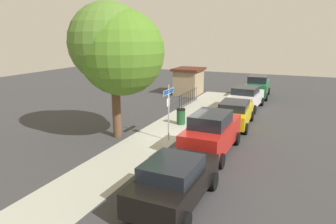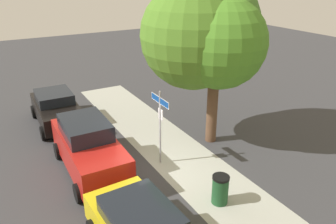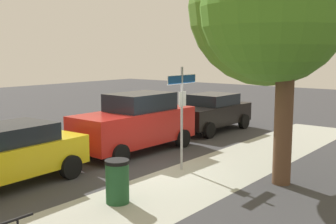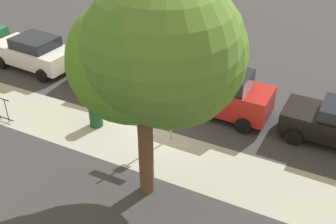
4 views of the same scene
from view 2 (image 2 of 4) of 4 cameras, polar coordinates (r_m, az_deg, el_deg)
ground_plane at (r=12.58m, az=-1.93°, el=-10.04°), size 60.00×60.00×0.00m
sidewalk_strip at (r=11.80m, az=8.51°, el=-12.84°), size 24.00×2.60×0.00m
street_sign at (r=12.14m, az=-1.36°, el=-0.57°), size 1.28×0.07×2.94m
shade_tree at (r=13.33m, az=6.60°, el=13.64°), size 4.79×4.75×6.96m
car_black at (r=16.76m, az=-18.63°, el=0.63°), size 4.07×2.07×1.57m
car_red at (r=12.43m, az=-13.47°, el=-5.88°), size 4.54×1.99×1.97m
trash_bin at (r=10.93m, az=8.94°, el=-12.98°), size 0.55×0.55×0.98m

